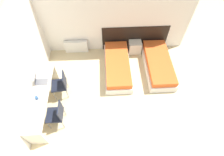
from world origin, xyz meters
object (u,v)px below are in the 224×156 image
Objects in this scene: chair_near_laptop at (61,84)px; laptop at (40,81)px; bed_near_window at (117,66)px; bed_near_door at (158,64)px; nightstand at (135,47)px; chair_near_notebook at (57,114)px.

chair_near_laptop is 0.60m from laptop.
bed_near_window is at bearing 19.69° from laptop.
laptop reaches higher than bed_near_door.
bed_near_window is 1.96m from chair_near_laptop.
chair_near_laptop is (-2.45, -1.68, 0.28)m from nightstand.
nightstand is at bearing 28.17° from laptop.
chair_near_notebook reaches higher than bed_near_window.
bed_near_door is 1.09m from nightstand.
nightstand is 1.35× the size of laptop.
laptop reaches higher than chair_near_notebook.
nightstand is 3.49m from laptop.
bed_near_door is at bearing -50.07° from nightstand.
bed_near_window is 2.51m from laptop.
bed_near_door is 2.20× the size of chair_near_laptop.
chair_near_notebook is at bearing -134.09° from bed_near_window.
chair_near_laptop is 1.00× the size of chair_near_notebook.
bed_near_window is at bearing 46.06° from chair_near_notebook.
nightstand reaches higher than bed_near_window.
nightstand is at bearing 28.03° from chair_near_laptop.
laptop is (-0.50, -0.08, 0.31)m from chair_near_laptop.
laptop is at bearing -177.41° from chair_near_laptop.
bed_near_door is 3.82m from laptop.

